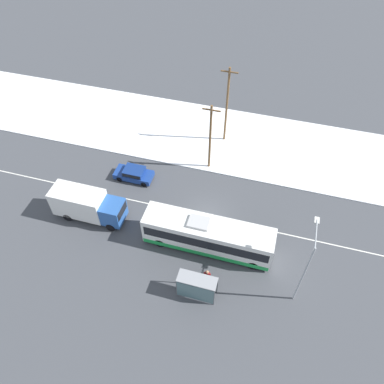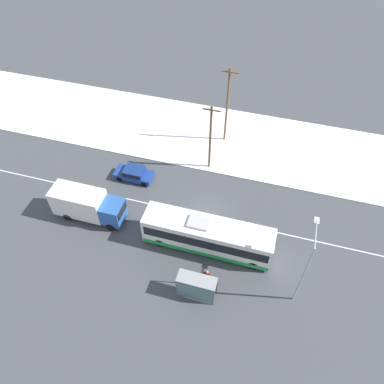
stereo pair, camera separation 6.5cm
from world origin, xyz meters
The scene contains 11 objects.
ground_plane centered at (0.00, 0.00, 0.00)m, with size 120.00×120.00×0.00m, color #424449.
snow_lot centered at (0.00, 11.78, 0.06)m, with size 80.00×11.54×0.12m.
lane_marking_center centered at (0.00, 0.00, 0.00)m, with size 60.00×0.12×0.00m.
city_bus centered at (0.95, -3.28, 1.65)m, with size 11.48×2.57×3.38m.
box_truck centered at (-10.87, -2.99, 1.75)m, with size 6.89×2.30×3.18m.
sedan_car centered at (-8.61, 2.92, 0.75)m, with size 4.03×1.80×1.35m.
pedestrian_at_stop centered at (1.78, -6.74, 1.04)m, with size 0.61×0.27×1.69m.
bus_shelter centered at (1.28, -8.33, 1.68)m, with size 3.17×1.20×2.40m.
streetlamp centered at (9.00, -5.72, 4.78)m, with size 0.36×2.95×7.50m.
utility_pole_roadside centered at (-1.43, 6.79, 4.19)m, with size 1.80×0.24×8.00m.
utility_pole_snowlot centered at (-0.82, 11.69, 4.85)m, with size 1.80×0.24×9.32m.
Camera 1 is at (4.80, -21.95, 28.76)m, focal length 35.00 mm.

